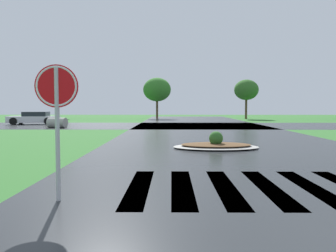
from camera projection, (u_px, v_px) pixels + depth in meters
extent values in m
cube|color=#232628|center=(234.00, 149.00, 13.51)|extent=(10.94, 80.00, 0.01)
cube|color=#232628|center=(200.00, 126.00, 29.15)|extent=(90.00, 9.85, 0.01)
cube|color=white|center=(139.00, 187.00, 7.18)|extent=(0.45, 3.42, 0.01)
cube|color=white|center=(182.00, 187.00, 7.17)|extent=(0.45, 3.42, 0.01)
cube|color=white|center=(225.00, 187.00, 7.16)|extent=(0.45, 3.42, 0.01)
cube|color=white|center=(268.00, 187.00, 7.15)|extent=(0.45, 3.42, 0.01)
cube|color=white|center=(311.00, 187.00, 7.14)|extent=(0.45, 3.42, 0.01)
cylinder|color=#B2B5BA|center=(57.00, 135.00, 6.08)|extent=(0.08, 0.08, 2.38)
cylinder|color=red|center=(57.00, 86.00, 6.02)|extent=(0.76, 0.08, 0.76)
torus|color=white|center=(57.00, 86.00, 6.02)|extent=(0.73, 0.10, 0.73)
ellipsoid|color=#9E9B93|center=(216.00, 147.00, 13.69)|extent=(3.42, 2.10, 0.12)
ellipsoid|color=brown|center=(216.00, 145.00, 13.68)|extent=(2.80, 1.73, 0.10)
sphere|color=#2D6023|center=(216.00, 138.00, 13.67)|extent=(0.56, 0.56, 0.56)
cube|color=silver|center=(34.00, 119.00, 31.36)|extent=(4.55, 2.26, 0.57)
cube|color=#1E232B|center=(36.00, 114.00, 31.34)|extent=(2.26, 1.82, 0.40)
cylinder|color=black|center=(13.00, 121.00, 30.28)|extent=(0.66, 0.28, 0.64)
cylinder|color=black|center=(21.00, 120.00, 32.20)|extent=(0.66, 0.28, 0.64)
cylinder|color=black|center=(48.00, 121.00, 30.53)|extent=(0.66, 0.28, 0.64)
cylinder|color=black|center=(53.00, 120.00, 32.45)|extent=(0.66, 0.28, 0.64)
cylinder|color=#9E9B93|center=(57.00, 123.00, 26.27)|extent=(1.55, 1.07, 0.78)
cylinder|color=#4C3823|center=(58.00, 108.00, 45.43)|extent=(0.28, 0.28, 2.72)
ellipsoid|color=#377721|center=(58.00, 88.00, 45.27)|extent=(3.66, 3.66, 3.11)
cylinder|color=#4C3823|center=(157.00, 109.00, 45.16)|extent=(0.28, 0.28, 2.53)
ellipsoid|color=#327227|center=(157.00, 90.00, 45.01)|extent=(3.65, 3.65, 3.10)
cylinder|color=#4C3823|center=(246.00, 109.00, 43.60)|extent=(0.28, 0.28, 2.64)
ellipsoid|color=#316325|center=(246.00, 90.00, 43.46)|extent=(3.06, 3.06, 2.60)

